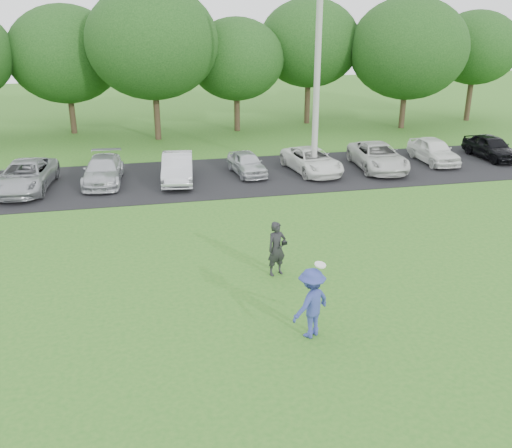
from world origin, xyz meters
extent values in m
plane|color=#2D6D1F|center=(0.00, 0.00, 0.00)|extent=(100.00, 100.00, 0.00)
cube|color=black|center=(0.00, 13.00, 0.01)|extent=(32.00, 6.50, 0.03)
cylinder|color=#A1A19C|center=(4.78, 12.72, 5.05)|extent=(0.28, 0.28, 10.10)
imported|color=#323E8F|center=(0.42, -0.78, 0.88)|extent=(1.31, 1.15, 1.76)
cylinder|color=white|center=(0.59, -0.79, 1.87)|extent=(0.28, 0.27, 0.11)
imported|color=black|center=(0.43, 2.63, 0.82)|extent=(0.69, 0.56, 1.64)
cube|color=black|center=(0.61, 2.45, 1.06)|extent=(0.16, 0.14, 0.10)
imported|color=#A2A4A9|center=(-8.05, 12.76, 0.65)|extent=(2.53, 4.64, 1.23)
imported|color=#B5B8BC|center=(-4.85, 13.13, 0.60)|extent=(1.88, 4.05, 1.15)
imported|color=silver|center=(-1.61, 12.64, 0.66)|extent=(1.71, 3.92, 1.25)
imported|color=silver|center=(1.65, 13.14, 0.56)|extent=(1.61, 3.23, 1.06)
imported|color=white|center=(4.72, 12.86, 0.58)|extent=(2.38, 4.21, 1.11)
imported|color=silver|center=(8.00, 12.73, 0.64)|extent=(2.32, 4.49, 1.21)
imported|color=white|center=(11.21, 13.26, 0.64)|extent=(1.45, 3.57, 1.22)
imported|color=black|center=(14.50, 13.37, 0.63)|extent=(1.62, 3.58, 1.19)
cylinder|color=#38281C|center=(-7.00, 24.40, 1.10)|extent=(0.36, 0.36, 2.20)
ellipsoid|color=#214C19|center=(-7.00, 24.40, 4.71)|extent=(6.68, 6.68, 5.68)
cylinder|color=#38281C|center=(-2.00, 21.60, 1.35)|extent=(0.36, 0.36, 2.70)
ellipsoid|color=#214C19|center=(-2.00, 21.60, 5.48)|extent=(7.42, 7.42, 6.31)
cylinder|color=#38281C|center=(3.00, 23.00, 1.10)|extent=(0.36, 0.36, 2.20)
ellipsoid|color=#214C19|center=(3.00, 23.00, 4.36)|extent=(5.76, 5.76, 4.90)
cylinder|color=#38281C|center=(8.00, 24.40, 1.35)|extent=(0.36, 0.36, 2.70)
ellipsoid|color=#214C19|center=(8.00, 24.40, 5.14)|extent=(6.50, 6.50, 5.53)
cylinder|color=#38281C|center=(13.50, 21.60, 1.10)|extent=(0.36, 0.36, 2.20)
ellipsoid|color=#214C19|center=(13.50, 21.60, 4.92)|extent=(7.24, 7.24, 6.15)
cylinder|color=#38281C|center=(19.00, 23.00, 1.35)|extent=(0.36, 0.36, 2.70)
ellipsoid|color=#214C19|center=(19.00, 23.00, 4.79)|extent=(5.58, 5.58, 4.74)
camera|label=1|loc=(-3.38, -12.13, 7.50)|focal=40.00mm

